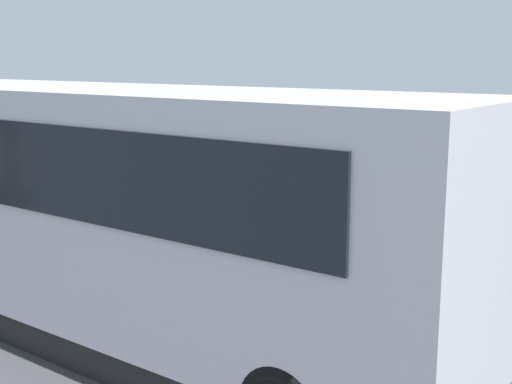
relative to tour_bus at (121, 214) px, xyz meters
name	(u,v)px	position (x,y,z in m)	size (l,w,h in m)	color
ground_plane	(274,254)	(0.96, -4.25, -1.64)	(80.00, 80.00, 0.00)	#424247
tour_bus	(121,214)	(0.00, 0.00, 0.00)	(9.73, 3.21, 3.25)	silver
spectator_far_left	(354,242)	(-1.87, -2.60, -0.57)	(0.58, 0.35, 1.79)	black
spectator_left	(307,225)	(-0.76, -2.96, -0.58)	(0.58, 0.36, 1.78)	black
spectator_centre	(249,216)	(0.45, -2.97, -0.61)	(0.58, 0.36, 1.73)	black
spectator_right	(204,212)	(1.31, -2.76, -0.65)	(0.58, 0.36, 1.69)	black
parked_motorcycle_silver	(222,257)	(0.39, -2.27, -1.16)	(2.04, 0.64, 0.99)	black
stunt_motorcycle	(206,178)	(5.33, -6.76, -1.03)	(1.97, 0.91, 1.23)	black
traffic_cone	(268,208)	(2.73, -6.17, -1.34)	(0.34, 0.34, 0.63)	orange
bay_line_a	(502,298)	(-3.22, -4.68, -1.64)	(0.23, 4.19, 0.01)	white
bay_line_b	(360,265)	(-0.67, -4.68, -1.64)	(0.24, 4.60, 0.01)	white
bay_line_c	(252,241)	(1.89, -4.68, -1.64)	(0.22, 3.82, 0.01)	white
bay_line_d	(168,221)	(4.45, -4.68, -1.64)	(0.24, 4.41, 0.01)	white
bay_line_e	(99,205)	(7.00, -4.68, -1.64)	(0.22, 3.70, 0.01)	white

